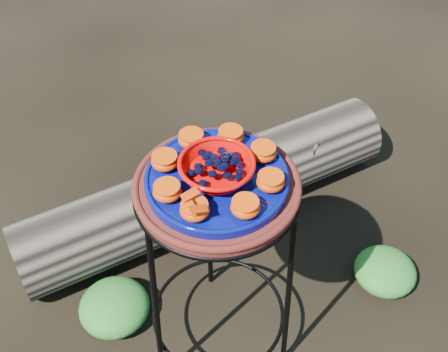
{
  "coord_description": "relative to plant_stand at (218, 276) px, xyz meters",
  "views": [
    {
      "loc": [
        -0.11,
        -0.9,
        1.69
      ],
      "look_at": [
        0.02,
        0.0,
        0.75
      ],
      "focal_mm": 45.0,
      "sensor_mm": 36.0,
      "label": 1
    }
  ],
  "objects": [
    {
      "name": "ground",
      "position": [
        0.0,
        0.0,
        -0.35
      ],
      "size": [
        60.0,
        60.0,
        0.0
      ],
      "primitive_type": "plane",
      "color": "black"
    },
    {
      "name": "driftwood_log",
      "position": [
        0.03,
        0.54,
        -0.21
      ],
      "size": [
        1.48,
        0.87,
        0.27
      ],
      "primitive_type": null,
      "rotation": [
        0.0,
        0.0,
        0.36
      ],
      "color": "black",
      "rests_on": "ground"
    },
    {
      "name": "orange_half_5",
      "position": [
        -0.05,
        0.12,
        0.42
      ],
      "size": [
        0.07,
        0.07,
        0.04
      ],
      "primitive_type": "ellipsoid",
      "color": "red",
      "rests_on": "cobalt_plate"
    },
    {
      "name": "orange_half_0",
      "position": [
        -0.06,
        -0.11,
        0.42
      ],
      "size": [
        0.07,
        0.07,
        0.04
      ],
      "primitive_type": "ellipsoid",
      "color": "red",
      "rests_on": "cobalt_plate"
    },
    {
      "name": "plant_stand",
      "position": [
        0.0,
        0.0,
        0.0
      ],
      "size": [
        0.44,
        0.44,
        0.7
      ],
      "primitive_type": null,
      "color": "black",
      "rests_on": "ground"
    },
    {
      "name": "orange_half_3",
      "position": [
        0.12,
        0.05,
        0.42
      ],
      "size": [
        0.07,
        0.07,
        0.04
      ],
      "primitive_type": "ellipsoid",
      "color": "red",
      "rests_on": "cobalt_plate"
    },
    {
      "name": "orange_half_4",
      "position": [
        0.05,
        0.12,
        0.42
      ],
      "size": [
        0.07,
        0.07,
        0.04
      ],
      "primitive_type": "ellipsoid",
      "color": "red",
      "rests_on": "cobalt_plate"
    },
    {
      "name": "cobalt_plate",
      "position": [
        0.0,
        0.0,
        0.39
      ],
      "size": [
        0.34,
        0.34,
        0.02
      ],
      "primitive_type": "cylinder",
      "color": "#070738",
      "rests_on": "terracotta_saucer"
    },
    {
      "name": "foliage_right",
      "position": [
        0.61,
        0.14,
        -0.3
      ],
      "size": [
        0.22,
        0.22,
        0.11
      ],
      "primitive_type": "ellipsoid",
      "color": "#20521B",
      "rests_on": "ground"
    },
    {
      "name": "orange_half_1",
      "position": [
        0.05,
        -0.12,
        0.42
      ],
      "size": [
        0.07,
        0.07,
        0.04
      ],
      "primitive_type": "ellipsoid",
      "color": "red",
      "rests_on": "cobalt_plate"
    },
    {
      "name": "orange_half_6",
      "position": [
        -0.12,
        0.05,
        0.42
      ],
      "size": [
        0.07,
        0.07,
        0.04
      ],
      "primitive_type": "ellipsoid",
      "color": "red",
      "rests_on": "cobalt_plate"
    },
    {
      "name": "foliage_left",
      "position": [
        -0.33,
        0.13,
        -0.29
      ],
      "size": [
        0.23,
        0.23,
        0.12
      ],
      "primitive_type": "ellipsoid",
      "color": "#20521B",
      "rests_on": "ground"
    },
    {
      "name": "terracotta_saucer",
      "position": [
        0.0,
        0.0,
        0.37
      ],
      "size": [
        0.39,
        0.39,
        0.03
      ],
      "primitive_type": "cylinder",
      "color": "#461911",
      "rests_on": "plant_stand"
    },
    {
      "name": "red_bowl",
      "position": [
        0.0,
        0.0,
        0.43
      ],
      "size": [
        0.17,
        0.17,
        0.05
      ],
      "primitive_type": null,
      "color": "#C60503",
      "rests_on": "cobalt_plate"
    },
    {
      "name": "orange_half_2",
      "position": [
        0.12,
        -0.05,
        0.42
      ],
      "size": [
        0.07,
        0.07,
        0.04
      ],
      "primitive_type": "ellipsoid",
      "color": "red",
      "rests_on": "cobalt_plate"
    },
    {
      "name": "foliage_back",
      "position": [
        -0.24,
        0.49,
        -0.28
      ],
      "size": [
        0.28,
        0.28,
        0.14
      ],
      "primitive_type": "ellipsoid",
      "color": "#20521B",
      "rests_on": "ground"
    },
    {
      "name": "glass_gems",
      "position": [
        0.0,
        0.0,
        0.46
      ],
      "size": [
        0.13,
        0.13,
        0.02
      ],
      "primitive_type": null,
      "color": "black",
      "rests_on": "red_bowl"
    },
    {
      "name": "orange_half_7",
      "position": [
        -0.12,
        -0.05,
        0.42
      ],
      "size": [
        0.07,
        0.07,
        0.04
      ],
      "primitive_type": "ellipsoid",
      "color": "red",
      "rests_on": "cobalt_plate"
    },
    {
      "name": "butterfly",
      "position": [
        -0.06,
        -0.11,
        0.45
      ],
      "size": [
        0.1,
        0.08,
        0.01
      ],
      "primitive_type": null,
      "rotation": [
        0.0,
        0.0,
        0.32
      ],
      "color": "#C42A01",
      "rests_on": "orange_half_0"
    }
  ]
}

